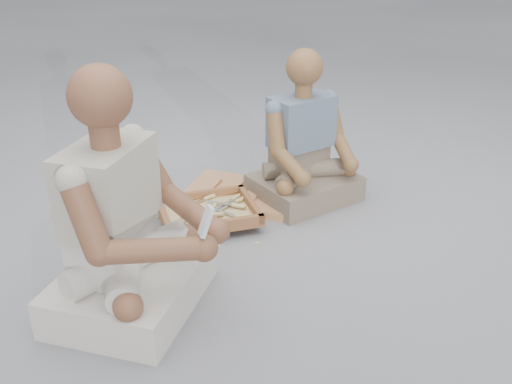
{
  "coord_description": "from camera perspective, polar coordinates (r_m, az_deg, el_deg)",
  "views": [
    {
      "loc": [
        -0.11,
        -2.24,
        1.41
      ],
      "look_at": [
        0.02,
        0.1,
        0.3
      ],
      "focal_mm": 40.0,
      "sensor_mm": 36.0,
      "label": 1
    }
  ],
  "objects": [
    {
      "name": "wood_chip_0",
      "position": [
        3.06,
        -5.49,
        -2.2
      ],
      "size": [
        0.02,
        0.02,
        0.0
      ],
      "primitive_type": "cube",
      "rotation": [
        0.0,
        0.0,
        0.16
      ],
      "color": "tan",
      "rests_on": "ground"
    },
    {
      "name": "chisel_7",
      "position": [
        2.85,
        -1.85,
        -2.47
      ],
      "size": [
        0.19,
        0.15,
        0.02
      ],
      "rotation": [
        0.0,
        0.0,
        -0.65
      ],
      "color": "silver",
      "rests_on": "tool_tray"
    },
    {
      "name": "wood_chip_2",
      "position": [
        3.3,
        -7.6,
        -0.17
      ],
      "size": [
        0.02,
        0.02,
        0.0
      ],
      "primitive_type": "cube",
      "rotation": [
        0.0,
        0.0,
        2.48
      ],
      "color": "tan",
      "rests_on": "ground"
    },
    {
      "name": "chisel_1",
      "position": [
        3.05,
        -2.32,
        -0.71
      ],
      "size": [
        0.15,
        0.18,
        0.02
      ],
      "rotation": [
        0.0,
        0.0,
        0.88
      ],
      "color": "silver",
      "rests_on": "tool_tray"
    },
    {
      "name": "wood_chip_14",
      "position": [
        2.76,
        -3.81,
        -5.36
      ],
      "size": [
        0.02,
        0.02,
        0.0
      ],
      "primitive_type": "cube",
      "rotation": [
        0.0,
        0.0,
        2.44
      ],
      "color": "tan",
      "rests_on": "ground"
    },
    {
      "name": "wood_chip_3",
      "position": [
        3.07,
        -7.95,
        -2.28
      ],
      "size": [
        0.02,
        0.02,
        0.0
      ],
      "primitive_type": "cube",
      "rotation": [
        0.0,
        0.0,
        0.0
      ],
      "color": "tan",
      "rests_on": "ground"
    },
    {
      "name": "wood_chip_10",
      "position": [
        2.84,
        -2.8,
        -4.4
      ],
      "size": [
        0.02,
        0.02,
        0.0
      ],
      "primitive_type": "cube",
      "rotation": [
        0.0,
        0.0,
        1.27
      ],
      "color": "tan",
      "rests_on": "ground"
    },
    {
      "name": "wood_chip_9",
      "position": [
        2.78,
        0.1,
        -5.09
      ],
      "size": [
        0.02,
        0.02,
        0.0
      ],
      "primitive_type": "cube",
      "rotation": [
        0.0,
        0.0,
        0.65
      ],
      "color": "tan",
      "rests_on": "ground"
    },
    {
      "name": "wood_chip_5",
      "position": [
        3.07,
        -2.9,
        -2.02
      ],
      "size": [
        0.02,
        0.02,
        0.0
      ],
      "primitive_type": "cube",
      "rotation": [
        0.0,
        0.0,
        0.62
      ],
      "color": "tan",
      "rests_on": "ground"
    },
    {
      "name": "wood_chip_11",
      "position": [
        2.95,
        -10.27,
        -3.66
      ],
      "size": [
        0.02,
        0.02,
        0.0
      ],
      "primitive_type": "cube",
      "rotation": [
        0.0,
        0.0,
        1.67
      ],
      "color": "tan",
      "rests_on": "ground"
    },
    {
      "name": "wood_chip_12",
      "position": [
        3.12,
        -1.64,
        -1.53
      ],
      "size": [
        0.02,
        0.02,
        0.0
      ],
      "primitive_type": "cube",
      "rotation": [
        0.0,
        0.0,
        3.08
      ],
      "color": "tan",
      "rests_on": "ground"
    },
    {
      "name": "wood_chip_6",
      "position": [
        2.93,
        0.01,
        -3.44
      ],
      "size": [
        0.02,
        0.02,
        0.0
      ],
      "primitive_type": "cube",
      "rotation": [
        0.0,
        0.0,
        2.98
      ],
      "color": "tan",
      "rests_on": "ground"
    },
    {
      "name": "ground",
      "position": [
        2.65,
        -0.4,
        -6.87
      ],
      "size": [
        60.0,
        60.0,
        0.0
      ],
      "primitive_type": "plane",
      "color": "gray",
      "rests_on": "ground"
    },
    {
      "name": "chisel_6",
      "position": [
        3.01,
        -1.9,
        -0.94
      ],
      "size": [
        0.17,
        0.17,
        0.02
      ],
      "rotation": [
        0.0,
        0.0,
        0.79
      ],
      "color": "silver",
      "rests_on": "tool_tray"
    },
    {
      "name": "wood_chip_4",
      "position": [
        3.11,
        -5.17,
        -1.69
      ],
      "size": [
        0.02,
        0.02,
        0.0
      ],
      "primitive_type": "cube",
      "rotation": [
        0.0,
        0.0,
        2.63
      ],
      "color": "tan",
      "rests_on": "ground"
    },
    {
      "name": "wood_chip_7",
      "position": [
        2.75,
        -6.77,
        -5.63
      ],
      "size": [
        0.02,
        0.02,
        0.0
      ],
      "primitive_type": "cube",
      "rotation": [
        0.0,
        0.0,
        0.62
      ],
      "color": "tan",
      "rests_on": "ground"
    },
    {
      "name": "wood_chip_13",
      "position": [
        3.06,
        -9.88,
        -2.51
      ],
      "size": [
        0.02,
        0.02,
        0.0
      ],
      "primitive_type": "cube",
      "rotation": [
        0.0,
        0.0,
        1.2
      ],
      "color": "tan",
      "rests_on": "ground"
    },
    {
      "name": "wood_chip_8",
      "position": [
        3.05,
        -7.14,
        -2.38
      ],
      "size": [
        0.02,
        0.02,
        0.0
      ],
      "primitive_type": "cube",
      "rotation": [
        0.0,
        0.0,
        0.01
      ],
      "color": "tan",
      "rests_on": "ground"
    },
    {
      "name": "chisel_2",
      "position": [
        3.06,
        -5.01,
        -0.64
      ],
      "size": [
        0.18,
        0.16,
        0.02
      ],
      "rotation": [
        0.0,
        0.0,
        0.72
      ],
      "color": "silver",
      "rests_on": "tool_tray"
    },
    {
      "name": "companion",
      "position": [
        3.13,
        4.85,
        4.01
      ],
      "size": [
        0.68,
        0.64,
        0.83
      ],
      "rotation": [
        0.0,
        0.0,
        3.69
      ],
      "color": "#7B6859",
      "rests_on": "ground"
    },
    {
      "name": "tool_tray",
      "position": [
        2.93,
        -4.8,
        -2.07
      ],
      "size": [
        0.56,
        0.5,
        0.06
      ],
      "rotation": [
        0.0,
        0.0,
        0.25
      ],
      "color": "brown",
      "rests_on": "carved_panel"
    },
    {
      "name": "craftsman",
      "position": [
        2.25,
        -12.96,
        -3.9
      ],
      "size": [
        0.74,
        0.76,
        0.98
      ],
      "rotation": [
        0.0,
        0.0,
        -1.91
      ],
      "color": "beige",
      "rests_on": "ground"
    },
    {
      "name": "chisel_4",
      "position": [
        2.97,
        -4.45,
        -1.63
      ],
      "size": [
        0.11,
        0.21,
        0.02
      ],
      "rotation": [
        0.0,
        0.0,
        1.13
      ],
      "color": "silver",
      "rests_on": "tool_tray"
    },
    {
      "name": "chisel_3",
      "position": [
        2.88,
        -4.42,
        -2.28
      ],
      "size": [
        0.22,
        0.03,
        0.02
      ],
      "rotation": [
        0.0,
        0.0,
        0.04
      ],
      "color": "silver",
      "rests_on": "tool_tray"
    },
    {
      "name": "mobile_phone",
      "position": [
        2.0,
        -5.03,
        -2.93
      ],
      "size": [
        0.07,
        0.06,
        0.11
      ],
      "rotation": [
        -0.35,
        0.0,
        -1.25
      ],
      "color": "silver",
      "rests_on": "craftsman"
    },
    {
      "name": "chisel_0",
      "position": [
        2.96,
        -2.11,
        -1.34
      ],
      "size": [
        0.21,
        0.1,
        0.02
      ],
      "rotation": [
        0.0,
        0.0,
        -0.4
      ],
      "color": "silver",
      "rests_on": "tool_tray"
    },
    {
      "name": "wood_chip_1",
      "position": [
        3.2,
        -9.48,
        -1.12
      ],
      "size": [
        0.02,
        0.02,
        0.0
      ],
      "primitive_type": "cube",
      "rotation": [
        0.0,
        0.0,
        2.57
      ],
      "color": "tan",
      "rests_on": "ground"
    },
    {
      "name": "chisel_5",
      "position": [
        2.92,
        -5.95,
        -1.97
      ],
      "size": [
        0.13,
        0.2,
        0.02
      ],
      "rotation": [
        0.0,
        0.0,
        1.02
      ],
      "color": "silver",
      "rests_on": "tool_tray"
    },
    {
      "name": "carved_panel",
      "position": [
        3.22,
        -1.11,
        -0.22
      ],
      "size": [
        0.77,
        0.65,
        0.04
      ],
      "primitive_type": "cube",
      "rotation": [
        0.0,
        0.0,
        -0.38
      ],
      "color": "#9E613D",
      "rests_on": "ground"
    }
  ]
}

